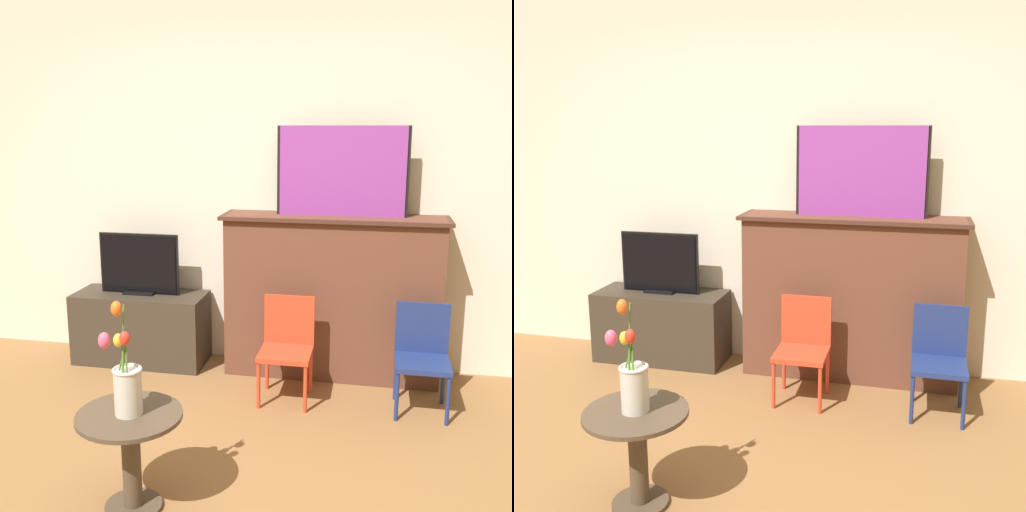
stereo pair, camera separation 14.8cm
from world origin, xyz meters
TOP-DOWN VIEW (x-y plane):
  - wall_back at (0.00, 2.13)m, footprint 8.00×0.06m
  - fireplace_mantel at (0.51, 1.93)m, footprint 1.51×0.39m
  - painting at (0.55, 1.93)m, footprint 0.86×0.03m
  - tv_stand at (-0.88, 1.88)m, footprint 0.96×0.40m
  - tv_monitor at (-0.88, 1.89)m, footprint 0.59×0.12m
  - chair_red at (0.27, 1.50)m, footprint 0.32×0.32m
  - chair_blue at (1.09, 1.50)m, footprint 0.32×0.32m
  - side_table at (-0.24, 0.21)m, footprint 0.47×0.47m
  - vase_tulips at (-0.24, 0.20)m, footprint 0.18×0.16m

SIDE VIEW (x-z plane):
  - tv_stand at x=-0.88m, z-range 0.00..0.52m
  - side_table at x=-0.24m, z-range 0.07..0.54m
  - chair_red at x=0.27m, z-range 0.04..0.69m
  - chair_blue at x=1.09m, z-range 0.04..0.69m
  - fireplace_mantel at x=0.51m, z-range 0.01..1.13m
  - vase_tulips at x=-0.24m, z-range 0.36..0.89m
  - tv_monitor at x=-0.88m, z-range 0.51..0.95m
  - wall_back at x=0.00m, z-range 0.00..2.70m
  - painting at x=0.55m, z-range 1.12..1.71m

